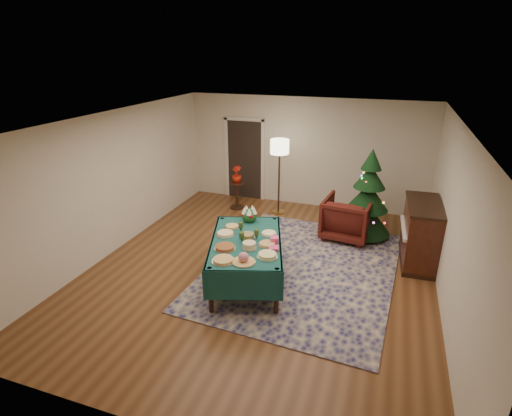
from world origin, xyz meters
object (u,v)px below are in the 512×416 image
(christmas_tree, at_px, (368,198))
(piano, at_px, (420,234))
(buffet_table, at_px, (246,249))
(potted_plant, at_px, (237,178))
(gift_box, at_px, (275,240))
(floor_lamp, at_px, (280,151))
(armchair, at_px, (347,216))
(side_table, at_px, (237,196))

(christmas_tree, distance_m, piano, 1.35)
(buffet_table, bearing_deg, potted_plant, 114.03)
(gift_box, relative_size, christmas_tree, 0.07)
(potted_plant, bearing_deg, christmas_tree, -11.08)
(piano, bearing_deg, potted_plant, 161.05)
(floor_lamp, xyz_separation_m, potted_plant, (-1.06, -0.06, -0.74))
(armchair, bearing_deg, potted_plant, -9.73)
(gift_box, bearing_deg, side_table, 121.38)
(floor_lamp, bearing_deg, side_table, -176.95)
(christmas_tree, bearing_deg, armchair, -150.04)
(piano, bearing_deg, buffet_table, -149.13)
(piano, bearing_deg, side_table, 161.05)
(gift_box, xyz_separation_m, floor_lamp, (-0.81, 3.12, 0.70))
(potted_plant, xyz_separation_m, christmas_tree, (3.17, -0.62, 0.06))
(side_table, bearing_deg, floor_lamp, 3.05)
(piano, bearing_deg, floor_lamp, 154.48)
(floor_lamp, xyz_separation_m, side_table, (-1.06, -0.06, -1.20))
(gift_box, height_order, side_table, gift_box)
(buffet_table, distance_m, potted_plant, 3.43)
(armchair, xyz_separation_m, floor_lamp, (-1.75, 0.89, 1.05))
(armchair, relative_size, side_table, 1.44)
(side_table, bearing_deg, christmas_tree, -11.08)
(buffet_table, distance_m, gift_box, 0.52)
(buffet_table, relative_size, christmas_tree, 1.19)
(piano, bearing_deg, christmas_tree, 141.47)
(floor_lamp, bearing_deg, piano, -25.52)
(side_table, distance_m, potted_plant, 0.47)
(buffet_table, height_order, piano, piano)
(armchair, xyz_separation_m, side_table, (-2.81, 0.83, -0.16))
(gift_box, height_order, armchair, armchair)
(christmas_tree, xyz_separation_m, piano, (1.03, -0.82, -0.29))
(armchair, relative_size, floor_lamp, 0.54)
(armchair, bearing_deg, floor_lamp, -20.18)
(gift_box, height_order, piano, piano)
(side_table, bearing_deg, gift_box, -58.62)
(buffet_table, relative_size, gift_box, 18.12)
(gift_box, height_order, floor_lamp, floor_lamp)
(armchair, xyz_separation_m, potted_plant, (-2.81, 0.83, 0.31))
(buffet_table, relative_size, armchair, 2.32)
(potted_plant, xyz_separation_m, piano, (4.21, -1.44, -0.22))
(buffet_table, distance_m, side_table, 3.44)
(buffet_table, distance_m, floor_lamp, 3.32)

